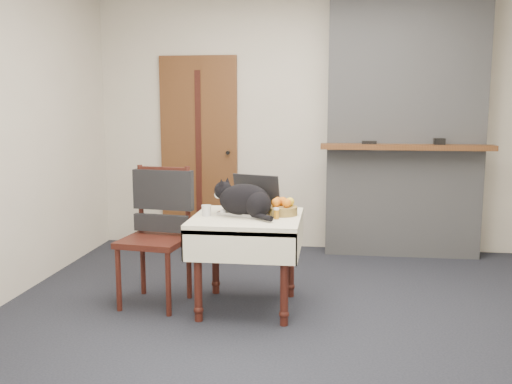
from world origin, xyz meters
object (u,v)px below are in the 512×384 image
at_px(fruit_basket, 282,208).
at_px(cat, 246,200).
at_px(pill_bottle, 276,213).
at_px(chair, 159,216).
at_px(side_table, 247,231).
at_px(door, 199,152).
at_px(laptop, 251,203).
at_px(cream_jar, 206,210).

bearing_deg(fruit_basket, cat, -161.77).
distance_m(pill_bottle, chair, 0.93).
distance_m(pill_bottle, fruit_basket, 0.16).
relative_size(side_table, cat, 1.59).
bearing_deg(door, laptop, -65.29).
relative_size(side_table, pill_bottle, 9.60).
bearing_deg(chair, fruit_basket, 6.64).
bearing_deg(laptop, cream_jar, -133.29).
distance_m(cream_jar, fruit_basket, 0.56).
height_order(cream_jar, chair, chair).
xyz_separation_m(pill_bottle, chair, (-0.91, 0.18, -0.08)).
xyz_separation_m(cream_jar, chair, (-0.39, 0.13, -0.08)).
relative_size(cat, chair, 0.47).
relative_size(side_table, cream_jar, 9.92).
height_order(door, chair, door).
bearing_deg(chair, side_table, 0.00).
distance_m(side_table, chair, 0.70).
bearing_deg(cat, chair, -165.43).
bearing_deg(cream_jar, laptop, 28.16).
xyz_separation_m(laptop, fruit_basket, (0.24, -0.05, -0.02)).
bearing_deg(cat, fruit_basket, 41.39).
bearing_deg(pill_bottle, door, 117.34).
bearing_deg(cat, pill_bottle, 5.20).
xyz_separation_m(laptop, pill_bottle, (0.21, -0.21, -0.03)).
distance_m(laptop, cat, 0.15).
xyz_separation_m(door, fruit_basket, (1.05, -1.81, -0.25)).
height_order(side_table, fruit_basket, fruit_basket).
bearing_deg(cream_jar, pill_bottle, -5.58).
bearing_deg(pill_bottle, chair, 168.96).
height_order(fruit_basket, chair, chair).
relative_size(door, cream_jar, 25.45).
height_order(cream_jar, pill_bottle, pill_bottle).
distance_m(laptop, chair, 0.71).
bearing_deg(door, side_table, -67.12).
distance_m(laptop, pill_bottle, 0.30).
relative_size(laptop, cream_jar, 5.82).
bearing_deg(fruit_basket, door, 120.04).
bearing_deg(side_table, cat, -132.60).
distance_m(door, pill_bottle, 2.23).
bearing_deg(door, fruit_basket, -59.96).
relative_size(side_table, laptop, 1.71).
bearing_deg(side_table, chair, 172.31).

